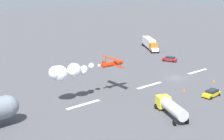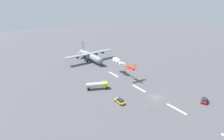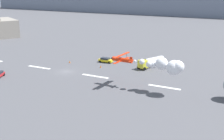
% 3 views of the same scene
% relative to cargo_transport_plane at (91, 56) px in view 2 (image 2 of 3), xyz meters
% --- Properties ---
extents(ground_plane, '(440.00, 440.00, 0.00)m').
position_rel_cargo_transport_plane_xyz_m(ground_plane, '(-54.37, 0.78, -3.37)').
color(ground_plane, '#4C4C51').
rests_on(ground_plane, ground).
extents(runway_stripe_2, '(8.00, 0.90, 0.01)m').
position_rel_cargo_transport_plane_xyz_m(runway_stripe_2, '(-63.99, 0.78, -3.37)').
color(runway_stripe_2, white).
rests_on(runway_stripe_2, ground).
extents(runway_stripe_3, '(8.00, 0.90, 0.01)m').
position_rel_cargo_transport_plane_xyz_m(runway_stripe_3, '(-44.75, 0.78, -3.37)').
color(runway_stripe_3, white).
rests_on(runway_stripe_3, ground).
extents(runway_stripe_4, '(8.00, 0.90, 0.01)m').
position_rel_cargo_transport_plane_xyz_m(runway_stripe_4, '(-25.51, 0.78, -3.37)').
color(runway_stripe_4, white).
rests_on(runway_stripe_4, ground).
extents(cargo_transport_plane, '(24.96, 33.19, 11.16)m').
position_rel_cargo_transport_plane_xyz_m(cargo_transport_plane, '(0.00, 0.00, 0.00)').
color(cargo_transport_plane, gray).
rests_on(cargo_transport_plane, ground).
extents(stunt_biplane_red, '(18.51, 7.51, 3.50)m').
position_rel_cargo_transport_plane_xyz_m(stunt_biplane_red, '(-24.77, -2.61, 2.97)').
color(stunt_biplane_red, red).
extents(fuel_tanker_truck, '(6.16, 9.38, 2.90)m').
position_rel_cargo_transport_plane_xyz_m(fuel_tanker_truck, '(-34.32, 15.88, -1.63)').
color(fuel_tanker_truck, yellow).
rests_on(fuel_tanker_truck, ground).
extents(followme_car_yellow, '(3.24, 4.73, 1.52)m').
position_rel_cargo_transport_plane_xyz_m(followme_car_yellow, '(-67.22, -11.76, -2.56)').
color(followme_car_yellow, '#B21E23').
rests_on(followme_car_yellow, ground).
extents(airport_staff_sedan, '(4.53, 2.11, 1.52)m').
position_rel_cargo_transport_plane_xyz_m(airport_staff_sedan, '(-49.11, 14.86, -2.56)').
color(airport_staff_sedan, yellow).
rests_on(airport_staff_sedan, ground).
extents(traffic_cone_near, '(0.44, 0.44, 0.75)m').
position_rel_cargo_transport_plane_xyz_m(traffic_cone_near, '(-58.86, 9.14, -3.00)').
color(traffic_cone_near, orange).
rests_on(traffic_cone_near, ground).
extents(traffic_cone_far, '(0.44, 0.44, 0.75)m').
position_rel_cargo_transport_plane_xyz_m(traffic_cone_far, '(-47.56, 8.89, -3.00)').
color(traffic_cone_far, orange).
rests_on(traffic_cone_far, ground).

